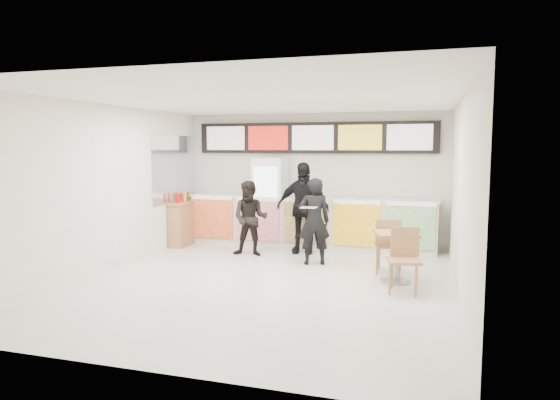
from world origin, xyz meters
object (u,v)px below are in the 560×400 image
at_px(customer_mid, 303,208).
at_px(condiment_ledge, 183,223).
at_px(drinks_fridge, 270,201).
at_px(customer_left, 250,218).
at_px(customer_main, 314,221).
at_px(service_counter, 309,222).
at_px(cafe_table, 396,248).

relative_size(customer_mid, condiment_ledge, 1.62).
relative_size(drinks_fridge, customer_left, 1.29).
xyz_separation_m(customer_main, condiment_ledge, (-3.29, 0.97, -0.32)).
height_order(customer_main, condiment_ledge, customer_main).
height_order(service_counter, condiment_ledge, condiment_ledge).
relative_size(customer_main, customer_mid, 0.86).
relative_size(customer_left, condiment_ledge, 1.31).
relative_size(cafe_table, condiment_ledge, 1.48).
bearing_deg(cafe_table, customer_left, 142.86).
bearing_deg(service_counter, condiment_ledge, -167.31).
bearing_deg(customer_main, service_counter, -94.28).
relative_size(customer_main, condiment_ledge, 1.40).
bearing_deg(condiment_ledge, customer_left, -17.68).
bearing_deg(cafe_table, condiment_ledge, 144.60).
distance_m(customer_mid, cafe_table, 2.78).
relative_size(customer_main, customer_left, 1.07).
xyz_separation_m(customer_left, condiment_ledge, (-1.86, 0.59, -0.27)).
relative_size(drinks_fridge, customer_mid, 1.04).
relative_size(service_counter, customer_main, 3.34).
height_order(customer_left, customer_mid, customer_mid).
bearing_deg(customer_mid, customer_main, -64.38).
xyz_separation_m(drinks_fridge, customer_left, (-0.03, -1.24, -0.22)).
bearing_deg(condiment_ledge, service_counter, 12.69).
relative_size(customer_left, cafe_table, 0.88).
height_order(customer_main, customer_left, customer_main).
distance_m(customer_left, customer_mid, 1.14).
height_order(customer_mid, cafe_table, customer_mid).
height_order(drinks_fridge, customer_left, drinks_fridge).
distance_m(service_counter, customer_mid, 0.75).
relative_size(service_counter, customer_left, 3.58).
bearing_deg(customer_main, cafe_table, 130.89).
distance_m(service_counter, customer_left, 1.57).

